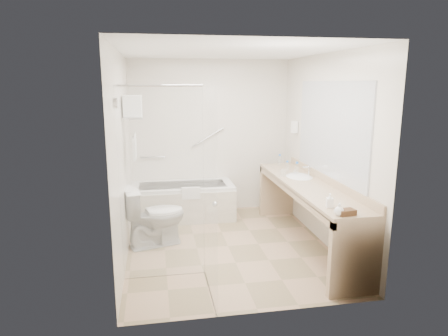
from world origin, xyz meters
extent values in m
plane|color=tan|center=(0.00, 0.00, 0.00)|extent=(3.20, 3.20, 0.00)
cube|color=white|center=(0.00, 0.00, 2.50)|extent=(2.60, 3.20, 0.10)
cube|color=beige|center=(0.00, 1.60, 1.25)|extent=(2.60, 0.10, 2.50)
cube|color=beige|center=(0.00, -1.60, 1.25)|extent=(2.60, 0.10, 2.50)
cube|color=beige|center=(-1.30, 0.00, 1.25)|extent=(0.10, 3.20, 2.50)
cube|color=beige|center=(1.30, 0.00, 1.25)|extent=(0.10, 3.20, 2.50)
cube|color=silver|center=(-0.50, 1.25, 0.28)|extent=(1.60, 0.70, 0.55)
cube|color=beige|center=(-0.50, 0.89, 0.25)|extent=(1.60, 0.02, 0.50)
cube|color=white|center=(-0.40, 0.90, 0.50)|extent=(0.28, 0.06, 0.18)
cylinder|color=silver|center=(-0.95, 1.56, 0.95)|extent=(0.40, 0.03, 0.03)
cylinder|color=silver|center=(-0.05, 1.56, 1.25)|extent=(0.53, 0.03, 0.33)
cube|color=silver|center=(-0.85, -0.70, 1.05)|extent=(0.90, 0.01, 2.10)
cube|color=silver|center=(-0.40, -1.15, 1.05)|extent=(0.02, 0.90, 2.10)
cylinder|color=silver|center=(-0.85, -0.70, 2.10)|extent=(0.90, 0.02, 0.02)
sphere|color=silver|center=(-0.37, -1.30, 1.00)|extent=(0.05, 0.05, 0.05)
cylinder|color=silver|center=(-1.25, -1.15, 1.95)|extent=(0.04, 0.10, 0.10)
cube|color=silver|center=(-1.17, 0.35, 1.70)|extent=(0.24, 0.55, 0.02)
cylinder|color=silver|center=(-1.17, 0.35, 1.48)|extent=(0.02, 0.55, 0.02)
cube|color=white|center=(-1.17, 0.35, 1.32)|extent=(0.03, 0.42, 0.32)
cube|color=white|center=(-1.17, 0.35, 1.76)|extent=(0.22, 0.40, 0.08)
cube|color=white|center=(-1.17, 0.35, 1.84)|extent=(0.22, 0.40, 0.08)
cube|color=white|center=(-1.17, 0.35, 1.93)|extent=(0.22, 0.40, 0.08)
cube|color=tan|center=(1.02, -0.15, 0.82)|extent=(0.55, 2.70, 0.05)
cube|color=tan|center=(1.29, -0.15, 0.90)|extent=(0.03, 2.70, 0.10)
cube|color=tan|center=(0.77, -0.15, 0.77)|extent=(0.04, 2.70, 0.08)
cube|color=tan|center=(1.02, -1.46, 0.40)|extent=(0.55, 0.08, 0.80)
cube|color=tan|center=(1.02, 1.16, 0.40)|extent=(0.55, 0.08, 0.80)
ellipsoid|color=silver|center=(1.05, 0.25, 0.82)|extent=(0.40, 0.52, 0.14)
cylinder|color=silver|center=(1.20, 0.25, 0.93)|extent=(0.03, 0.03, 0.14)
cube|color=silver|center=(1.29, -0.15, 1.55)|extent=(0.02, 2.00, 1.20)
cube|color=white|center=(1.25, 1.05, 1.45)|extent=(0.08, 0.10, 0.18)
imported|color=silver|center=(-0.95, 0.22, 0.40)|extent=(0.91, 0.67, 0.80)
cube|color=#4B2F1B|center=(0.93, -1.40, 0.88)|extent=(0.18, 0.13, 0.06)
imported|color=white|center=(0.87, -1.14, 0.88)|extent=(0.10, 0.16, 0.07)
imported|color=white|center=(0.85, -1.40, 0.90)|extent=(0.11, 0.14, 0.10)
cylinder|color=silver|center=(1.02, 0.25, 0.94)|extent=(0.07, 0.07, 0.19)
cylinder|color=blue|center=(1.02, 0.25, 1.05)|extent=(0.03, 0.03, 0.03)
cylinder|color=silver|center=(1.01, 1.00, 0.93)|extent=(0.06, 0.06, 0.16)
cylinder|color=blue|center=(1.01, 1.00, 1.02)|extent=(0.03, 0.03, 0.02)
cylinder|color=silver|center=(0.97, 0.51, 0.93)|extent=(0.05, 0.05, 0.15)
cylinder|color=blue|center=(0.97, 0.51, 1.02)|extent=(0.03, 0.03, 0.02)
cylinder|color=silver|center=(1.01, 0.29, 0.89)|extent=(0.06, 0.06, 0.08)
cylinder|color=silver|center=(0.84, 0.31, 0.90)|extent=(0.09, 0.09, 0.09)
camera|label=1|loc=(-0.91, -4.89, 2.13)|focal=32.00mm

